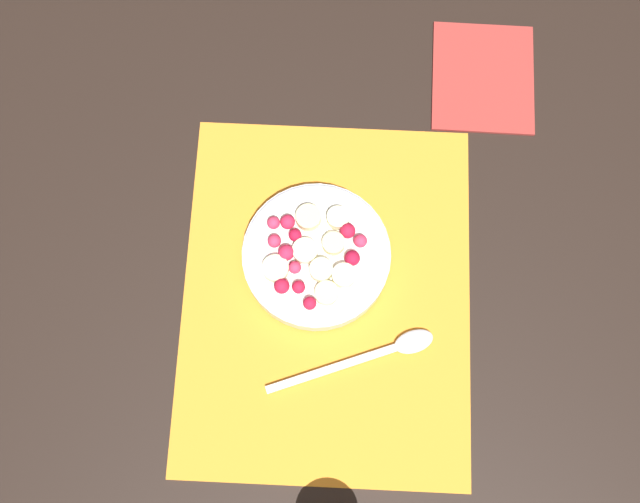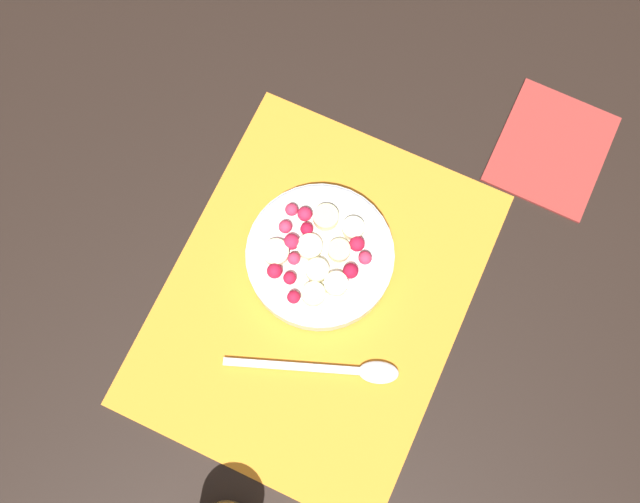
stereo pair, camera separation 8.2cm
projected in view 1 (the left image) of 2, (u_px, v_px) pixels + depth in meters
ground_plane at (330, 296)px, 0.85m from camera, size 3.00×3.00×0.00m
placemat at (330, 296)px, 0.84m from camera, size 0.43×0.34×0.01m
fruit_bowl at (320, 256)px, 0.83m from camera, size 0.17×0.17×0.05m
spoon at (387, 352)px, 0.82m from camera, size 0.09×0.20×0.01m
napkin at (487, 77)px, 0.92m from camera, size 0.16×0.13×0.01m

